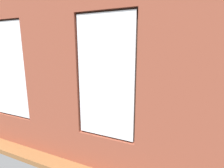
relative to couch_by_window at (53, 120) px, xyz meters
name	(u,v)px	position (x,y,z in m)	size (l,w,h in m)	color
ground_plane	(115,110)	(-0.68, -2.21, -0.38)	(6.46, 6.49, 0.10)	brown
brick_wall_with_windows	(52,71)	(-0.68, 0.65, 1.33)	(5.86, 0.30, 3.33)	brown
white_wall_right	(43,58)	(2.20, -2.01, 1.33)	(0.10, 5.49, 3.33)	silver
couch_by_window	(53,120)	(0.00, 0.00, 0.00)	(1.78, 0.87, 0.80)	black
couch_left	(184,115)	(-2.91, -1.66, 0.00)	(0.92, 2.04, 0.80)	black
coffee_table	(119,101)	(-0.94, -2.00, 0.02)	(1.49, 0.72, 0.40)	tan
cup_ceramic	(120,98)	(-0.94, -2.00, 0.13)	(0.09, 0.09, 0.11)	#B23D38
candle_jar	(106,97)	(-0.49, -1.89, 0.12)	(0.08, 0.08, 0.10)	#B7333D
table_plant_small	(115,94)	(-0.76, -2.09, 0.22)	(0.17, 0.17, 0.27)	#47423D
remote_black	(122,101)	(-1.05, -1.89, 0.08)	(0.05, 0.17, 0.02)	black
media_console	(57,93)	(1.90, -2.28, -0.07)	(1.15, 0.42, 0.53)	black
tv_flatscreen	(56,76)	(1.90, -2.28, 0.59)	(1.18, 0.20, 0.79)	black
potted_plant_near_tv	(48,93)	(1.35, -1.26, 0.21)	(0.61, 0.61, 0.81)	#9E5638
potted_plant_foreground_right	(90,75)	(1.60, -4.41, 0.38)	(0.87, 0.87, 1.06)	gray
potted_plant_corner_far_left	(191,143)	(-3.06, 0.10, 0.17)	(0.57, 0.57, 0.78)	#9E5638
potted_plant_corner_near_left	(192,84)	(-3.07, -4.46, 0.29)	(0.92, 0.82, 1.41)	brown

